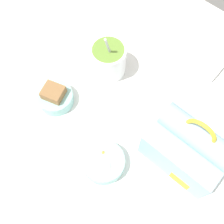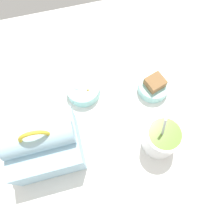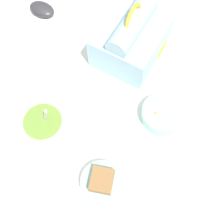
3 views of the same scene
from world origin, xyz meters
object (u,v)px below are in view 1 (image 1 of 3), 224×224
at_px(keyboard, 176,36).
at_px(bento_bowl_sandwich, 55,97).
at_px(lunch_bag, 191,144).
at_px(soup_cup, 108,60).
at_px(bento_bowl_snacks, 103,162).

distance_m(keyboard, bento_bowl_sandwich, 0.45).
height_order(keyboard, bento_bowl_sandwich, bento_bowl_sandwich).
bearing_deg(lunch_bag, keyboard, 129.37).
bearing_deg(soup_cup, keyboard, 70.83).
height_order(lunch_bag, soup_cup, lunch_bag).
bearing_deg(keyboard, bento_bowl_sandwich, -106.71).
bearing_deg(keyboard, bento_bowl_snacks, -77.44).
height_order(keyboard, bento_bowl_snacks, bento_bowl_snacks).
relative_size(lunch_bag, bento_bowl_sandwich, 1.88).
distance_m(bento_bowl_sandwich, bento_bowl_snacks, 0.24).
bearing_deg(bento_bowl_snacks, soup_cup, 129.02).
relative_size(bento_bowl_sandwich, bento_bowl_snacks, 0.93).
xyz_separation_m(bento_bowl_sandwich, bento_bowl_snacks, (0.24, -0.05, -0.00)).
bearing_deg(soup_cup, lunch_bag, -10.61).
xyz_separation_m(soup_cup, bento_bowl_snacks, (0.19, -0.24, -0.03)).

